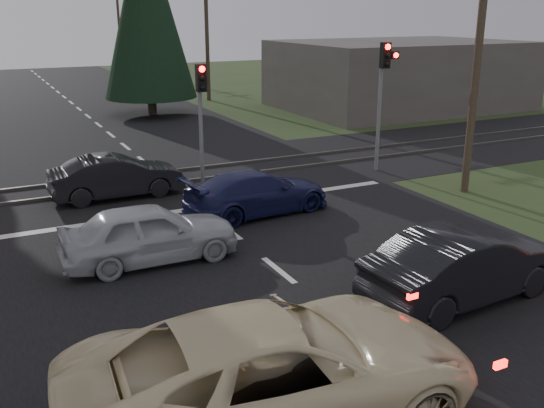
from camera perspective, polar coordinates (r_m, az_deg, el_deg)
ground at (r=11.87m, az=7.37°, el=-11.51°), size 120.00×120.00×0.00m
road at (r=20.28m, az=-8.39°, el=1.05°), size 14.00×100.00×0.01m
rail_corridor at (r=22.12m, az=-10.03°, el=2.38°), size 120.00×8.00×0.01m
stop_line at (r=18.65m, az=-6.64°, el=-0.35°), size 13.00×0.35×0.00m
rail_near at (r=21.37m, az=-9.41°, el=1.99°), size 120.00×0.12×0.10m
rail_far at (r=22.85m, az=-10.61°, el=2.96°), size 120.00×0.12×0.10m
traffic_signal_right at (r=22.60m, az=10.49°, el=11.23°), size 0.68×0.48×4.70m
traffic_signal_center at (r=20.62m, az=-6.67°, el=9.37°), size 0.32×0.48×4.10m
utility_pole_near at (r=20.48m, az=18.89°, el=13.92°), size 1.80×0.26×9.00m
utility_pole_mid at (r=41.14m, az=-6.17°, el=16.21°), size 1.80×0.26×9.00m
utility_pole_far at (r=65.14m, az=-14.23°, el=16.34°), size 1.80×0.26×9.00m
conifer_tree at (r=35.78m, az=-11.76°, el=17.77°), size 5.20×5.20×11.00m
building_right at (r=38.95m, az=11.84°, el=11.85°), size 14.00×10.00×4.00m
cream_coupe at (r=9.03m, az=0.23°, el=-15.29°), size 6.27×3.22×1.69m
dark_hatchback at (r=13.17m, az=17.66°, el=-5.52°), size 4.70×1.98×1.51m
silver_car at (r=14.72m, az=-11.45°, el=-2.71°), size 4.20×1.73×1.43m
blue_sedan at (r=17.87m, az=-1.41°, el=1.09°), size 4.60×2.22×1.29m
dark_car_far at (r=20.04m, az=-14.42°, el=2.50°), size 4.19×1.50×1.38m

